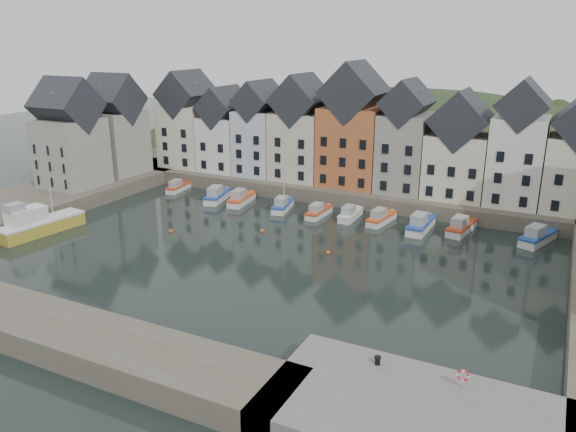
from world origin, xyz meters
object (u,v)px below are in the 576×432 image
Objects in this scene: large_vessel at (37,224)px; life_ring_post at (463,376)px; boat_d at (283,205)px; boat_a at (178,187)px; mooring_bollard at (378,360)px.

life_ring_post is at bearing -6.71° from large_vessel.
boat_a is at bearing 163.53° from boat_d.
mooring_bollard reaches higher than boat_a.
large_vessel is 19.45× the size of mooring_bollard.
large_vessel reaches higher than mooring_bollard.
life_ring_post is at bearing -43.50° from boat_a.
life_ring_post is at bearing -59.95° from boat_d.
boat_d is at bearing 131.35° from life_ring_post.
boat_a is 61.14m from life_ring_post.
mooring_bollard is (24.66, -34.10, 1.58)m from boat_d.
life_ring_post is (52.06, -12.09, 1.56)m from large_vessel.
mooring_bollard is (43.85, -35.84, 1.70)m from boat_a.
boat_d is 1.03× the size of large_vessel.
large_vessel is (-21.89, -22.19, 0.58)m from boat_d.
large_vessel reaches higher than boat_a.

